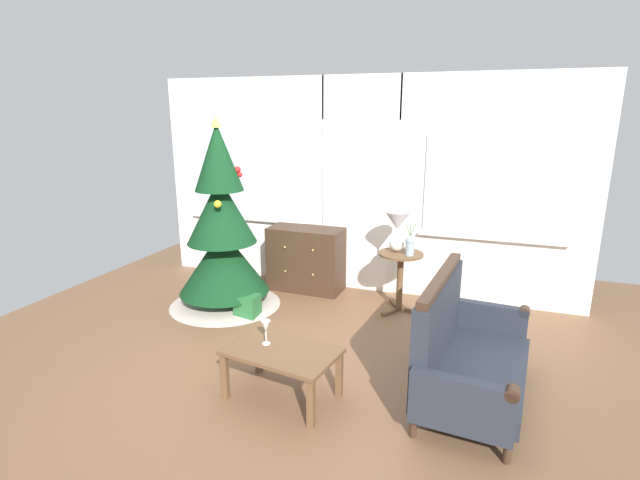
% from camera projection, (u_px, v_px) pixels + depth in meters
% --- Properties ---
extents(ground_plane, '(6.76, 6.76, 0.00)m').
position_uv_depth(ground_plane, '(293.00, 365.00, 4.23)').
color(ground_plane, brown).
extents(back_wall_with_door, '(5.20, 0.14, 2.55)m').
position_uv_depth(back_wall_with_door, '(360.00, 186.00, 5.79)').
color(back_wall_with_door, white).
rests_on(back_wall_with_door, ground).
extents(christmas_tree, '(1.25, 1.25, 2.10)m').
position_uv_depth(christmas_tree, '(222.00, 238.00, 5.36)').
color(christmas_tree, '#4C331E').
rests_on(christmas_tree, ground).
extents(dresser_cabinet, '(0.91, 0.46, 0.78)m').
position_uv_depth(dresser_cabinet, '(306.00, 259.00, 5.94)').
color(dresser_cabinet, '#3D281C').
rests_on(dresser_cabinet, ground).
extents(settee_sofa, '(0.83, 1.50, 0.96)m').
position_uv_depth(settee_sofa, '(462.00, 350.00, 3.71)').
color(settee_sofa, '#3D281C').
rests_on(settee_sofa, ground).
extents(side_table, '(0.50, 0.48, 0.67)m').
position_uv_depth(side_table, '(400.00, 270.00, 5.27)').
color(side_table, brown).
rests_on(side_table, ground).
extents(table_lamp, '(0.28, 0.28, 0.44)m').
position_uv_depth(table_lamp, '(397.00, 226.00, 5.20)').
color(table_lamp, silver).
rests_on(table_lamp, side_table).
extents(flower_vase, '(0.11, 0.10, 0.35)m').
position_uv_depth(flower_vase, '(410.00, 245.00, 5.10)').
color(flower_vase, '#99ADBC').
rests_on(flower_vase, side_table).
extents(coffee_table, '(0.91, 0.64, 0.40)m').
position_uv_depth(coffee_table, '(282.00, 357.00, 3.68)').
color(coffee_table, brown).
rests_on(coffee_table, ground).
extents(wine_glass, '(0.08, 0.08, 0.20)m').
position_uv_depth(wine_glass, '(266.00, 327.00, 3.72)').
color(wine_glass, silver).
rests_on(wine_glass, coffee_table).
extents(gift_box, '(0.24, 0.21, 0.24)m').
position_uv_depth(gift_box, '(248.00, 306.00, 5.22)').
color(gift_box, '#266633').
rests_on(gift_box, ground).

